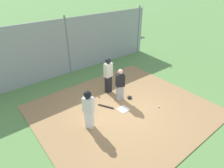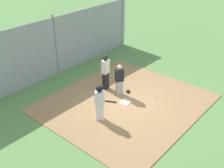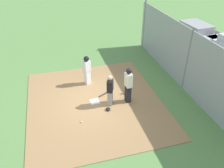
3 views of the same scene
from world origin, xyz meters
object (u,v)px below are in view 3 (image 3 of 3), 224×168
baseball_bat (105,94)px  parked_car_silver (194,32)px  home_plate (95,101)px  catcher_mask (108,109)px  catcher (110,90)px  umpire (128,84)px  runner (87,68)px  baseball (82,122)px

baseball_bat → parked_car_silver: 10.29m
home_plate → catcher_mask: catcher_mask is taller
catcher → umpire: (-0.01, -0.89, 0.16)m
catcher → home_plate: bearing=-4.3°
catcher → parked_car_silver: size_ratio=0.37×
runner → catcher_mask: 2.77m
catcher → parked_car_silver: catcher is taller
baseball_bat → baseball: (-1.83, 1.50, 0.01)m
catcher_mask → parked_car_silver: parked_car_silver is taller
catcher → baseball: 1.99m
baseball_bat → baseball: baseball is taller
catcher → catcher_mask: catcher is taller
catcher_mask → parked_car_silver: 11.17m
home_plate → baseball: size_ratio=5.95×
home_plate → parked_car_silver: parked_car_silver is taller
home_plate → baseball: (-1.34, 0.87, 0.03)m
runner → baseball_bat: 1.69m
catcher_mask → runner: bearing=10.7°
baseball → parked_car_silver: size_ratio=0.02×
parked_car_silver → baseball: bearing=121.0°
umpire → baseball: umpire is taller
home_plate → umpire: umpire is taller
runner → parked_car_silver: runner is taller
catcher → baseball_bat: size_ratio=2.11×
catcher → umpire: bearing=-155.3°
catcher → baseball_bat: bearing=-61.1°
baseball_bat → catcher_mask: size_ratio=3.14×
umpire → baseball: (-0.95, 2.45, -0.94)m
home_plate → catcher_mask: bearing=-149.8°
catcher_mask → parked_car_silver: (6.85, -8.80, 0.52)m
home_plate → runner: runner is taller
runner → baseball_bat: bearing=-4.8°
parked_car_silver → umpire: bearing=124.8°
catcher → catcher_mask: bearing=88.8°
runner → baseball: size_ratio=22.30×
umpire → parked_car_silver: bearing=-147.2°
baseball_bat → catcher_mask: (-1.31, 0.15, 0.03)m
catcher → parked_car_silver: bearing=-118.1°
umpire → catcher_mask: umpire is taller
catcher_mask → umpire: bearing=-69.0°
runner → baseball: bearing=-46.9°
umpire → baseball: 2.79m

